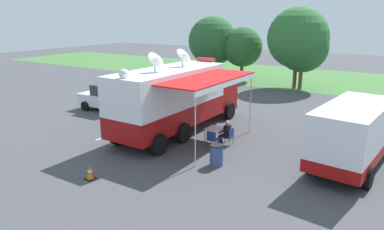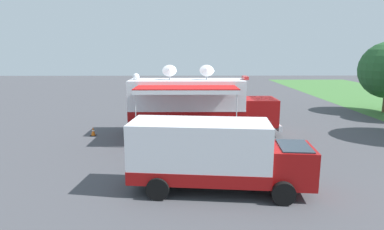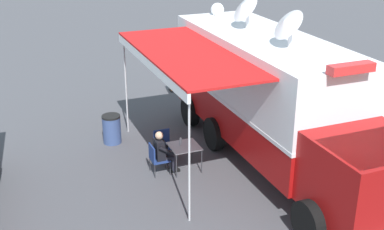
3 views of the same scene
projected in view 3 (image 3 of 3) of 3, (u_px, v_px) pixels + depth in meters
ground_plane at (259, 149)px, 15.31m from camera, size 100.00×100.00×0.00m
lot_stripe at (325, 132)px, 16.49m from camera, size 0.15×4.80×0.01m
command_truck at (274, 97)px, 13.91m from camera, size 4.88×9.50×4.53m
folding_table at (184, 148)px, 13.87m from camera, size 0.80×0.80×0.73m
water_bottle at (181, 142)px, 13.85m from camera, size 0.07×0.07×0.22m
folding_chair_at_table at (156, 157)px, 13.70m from camera, size 0.48×0.48×0.87m
folding_chair_beside_table at (163, 142)px, 14.55m from camera, size 0.48×0.48×0.87m
seated_responder at (163, 151)px, 13.71m from camera, size 0.66×0.55×1.25m
trash_bin at (112, 129)px, 15.57m from camera, size 0.57×0.57×0.91m
traffic_cone at (174, 84)px, 20.09m from camera, size 0.36×0.36×0.58m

